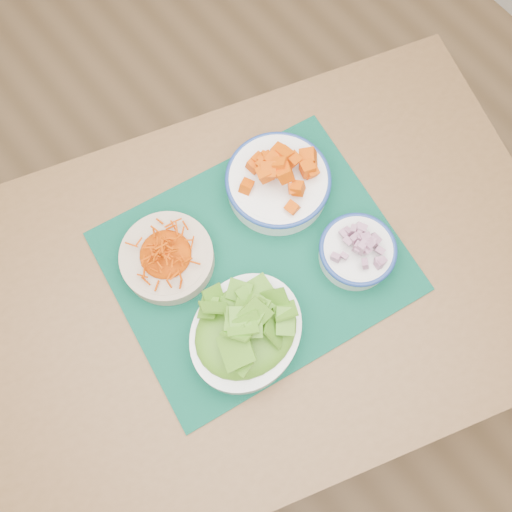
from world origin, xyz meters
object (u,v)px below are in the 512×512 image
(table, at_px, (261,294))
(onion_bowl, at_px, (357,251))
(carrot_bowl, at_px, (167,256))
(lettuce_bowl, at_px, (246,331))
(placemat, at_px, (256,261))
(squash_bowl, at_px, (278,179))

(table, relative_size, onion_bowl, 8.77)
(carrot_bowl, bearing_deg, lettuce_bowl, -82.58)
(lettuce_bowl, distance_m, onion_bowl, 0.26)
(placemat, bearing_deg, onion_bowl, -27.25)
(squash_bowl, distance_m, onion_bowl, 0.21)
(table, relative_size, placemat, 2.49)
(table, height_order, carrot_bowl, carrot_bowl)
(table, height_order, lettuce_bowl, lettuce_bowl)
(carrot_bowl, bearing_deg, placemat, -38.27)
(placemat, xyz_separation_m, onion_bowl, (0.15, -0.11, 0.04))
(placemat, relative_size, lettuce_bowl, 1.96)
(squash_bowl, bearing_deg, carrot_bowl, 177.16)
(placemat, xyz_separation_m, carrot_bowl, (-0.13, 0.10, 0.03))
(lettuce_bowl, relative_size, onion_bowl, 1.80)
(table, bearing_deg, squash_bowl, 58.82)
(squash_bowl, relative_size, onion_bowl, 1.37)
(placemat, xyz_separation_m, lettuce_bowl, (-0.10, -0.10, 0.05))
(placemat, relative_size, squash_bowl, 2.58)
(table, bearing_deg, onion_bowl, -6.86)
(lettuce_bowl, bearing_deg, onion_bowl, -21.03)
(squash_bowl, xyz_separation_m, lettuce_bowl, (-0.23, -0.19, 0.00))
(lettuce_bowl, xyz_separation_m, onion_bowl, (0.26, -0.01, -0.01))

